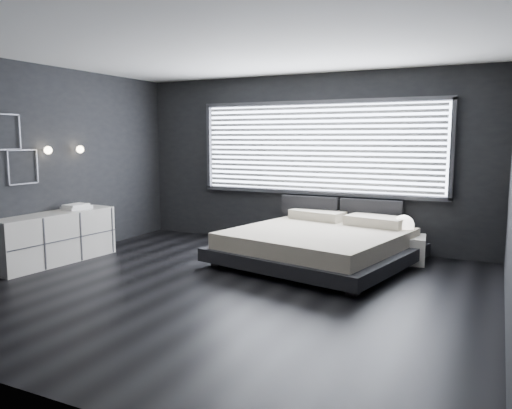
% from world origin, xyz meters
% --- Properties ---
extents(room, '(6.04, 6.00, 2.80)m').
position_xyz_m(room, '(0.00, 0.00, 1.40)').
color(room, black).
rests_on(room, ground).
extents(window, '(4.14, 0.09, 1.52)m').
position_xyz_m(window, '(0.20, 2.70, 1.61)').
color(window, white).
rests_on(window, ground).
extents(headboard, '(1.96, 0.16, 0.52)m').
position_xyz_m(headboard, '(0.61, 2.64, 0.57)').
color(headboard, black).
rests_on(headboard, ground).
extents(sconce_near, '(0.18, 0.11, 0.11)m').
position_xyz_m(sconce_near, '(-2.88, 0.05, 1.60)').
color(sconce_near, silver).
rests_on(sconce_near, ground).
extents(sconce_far, '(0.18, 0.11, 0.11)m').
position_xyz_m(sconce_far, '(-2.88, 0.65, 1.60)').
color(sconce_far, silver).
rests_on(sconce_far, ground).
extents(wall_art_upper, '(0.01, 0.48, 0.48)m').
position_xyz_m(wall_art_upper, '(-2.98, -0.55, 1.85)').
color(wall_art_upper, '#47474C').
rests_on(wall_art_upper, ground).
extents(wall_art_lower, '(0.01, 0.48, 0.48)m').
position_xyz_m(wall_art_lower, '(-2.98, -0.30, 1.38)').
color(wall_art_lower, '#47474C').
rests_on(wall_art_lower, ground).
extents(bed, '(2.84, 2.76, 0.63)m').
position_xyz_m(bed, '(0.62, 1.59, 0.29)').
color(bed, black).
rests_on(bed, ground).
extents(nightstand, '(0.71, 0.61, 0.38)m').
position_xyz_m(nightstand, '(1.66, 2.24, 0.19)').
color(nightstand, silver).
rests_on(nightstand, ground).
extents(orb_lamp, '(0.30, 0.30, 0.30)m').
position_xyz_m(orb_lamp, '(1.67, 2.26, 0.53)').
color(orb_lamp, white).
rests_on(orb_lamp, nightstand).
extents(dresser, '(0.65, 1.84, 0.72)m').
position_xyz_m(dresser, '(-2.78, -0.01, 0.36)').
color(dresser, silver).
rests_on(dresser, ground).
extents(book_stack, '(0.33, 0.41, 0.08)m').
position_xyz_m(book_stack, '(-2.77, 0.41, 0.76)').
color(book_stack, white).
rests_on(book_stack, dresser).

